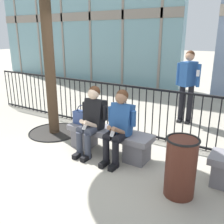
% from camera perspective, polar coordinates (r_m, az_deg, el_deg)
% --- Properties ---
extents(ground_plane, '(60.00, 60.00, 0.00)m').
position_cam_1_polar(ground_plane, '(4.57, -0.68, -9.33)').
color(ground_plane, '#A8A091').
extents(stone_bench, '(1.60, 0.44, 0.45)m').
position_cam_1_polar(stone_bench, '(4.46, -0.69, -6.21)').
color(stone_bench, slate).
rests_on(stone_bench, ground).
extents(seated_person_with_phone, '(0.52, 0.66, 1.21)m').
position_cam_1_polar(seated_person_with_phone, '(4.37, -4.70, -1.43)').
color(seated_person_with_phone, '#383D4C').
rests_on(seated_person_with_phone, ground).
extents(seated_person_companion, '(0.52, 0.66, 1.21)m').
position_cam_1_polar(seated_person_companion, '(4.08, 1.60, -2.79)').
color(seated_person_companion, black).
rests_on(seated_person_companion, ground).
extents(handbag_on_bench, '(0.35, 0.16, 0.37)m').
position_cam_1_polar(handbag_on_bench, '(4.66, -6.78, -1.21)').
color(handbag_on_bench, '#33477F').
rests_on(handbag_on_bench, stone_bench).
extents(bystander_further_back, '(0.55, 0.44, 1.71)m').
position_cam_1_polar(bystander_further_back, '(6.09, 17.00, 6.72)').
color(bystander_further_back, black).
rests_on(bystander_further_back, ground).
extents(plaza_railing, '(8.57, 0.04, 1.05)m').
position_cam_1_polar(plaza_railing, '(5.20, 5.41, 0.30)').
color(plaza_railing, black).
rests_on(plaza_railing, ground).
extents(trash_can, '(0.43, 0.43, 0.82)m').
position_cam_1_polar(trash_can, '(3.42, 15.52, -12.01)').
color(trash_can, '#4C2319').
rests_on(trash_can, ground).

